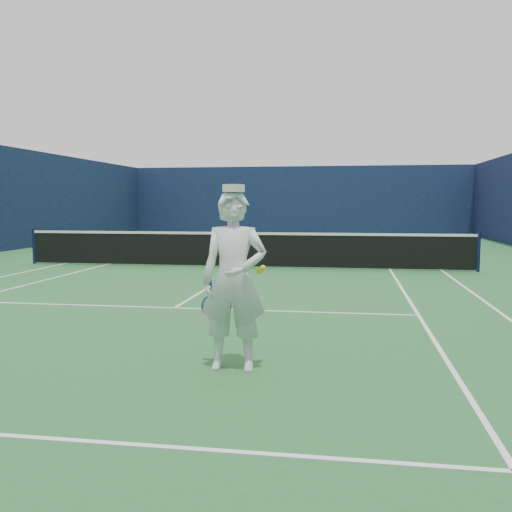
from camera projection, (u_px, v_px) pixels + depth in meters
The scene contains 5 objects.
ground at pixel (242, 267), 16.20m from camera, with size 80.00×80.00×0.00m, color #25622E.
court_markings at pixel (242, 267), 16.20m from camera, with size 11.03×23.83×0.01m.
windscreen_fence at pixel (242, 197), 16.02m from camera, with size 20.12×36.12×4.00m.
tennis_net at pixel (242, 248), 16.15m from camera, with size 12.88×0.09×1.07m.
tennis_player at pixel (234, 280), 6.20m from camera, with size 0.81×0.50×2.02m.
Camera 1 is at (2.97, -15.83, 1.82)m, focal length 40.00 mm.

